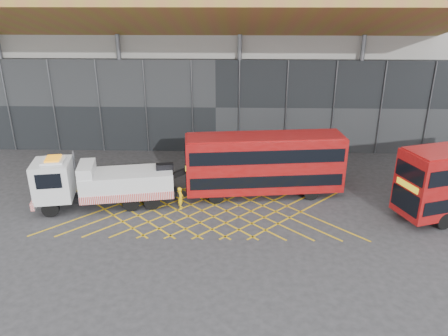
{
  "coord_description": "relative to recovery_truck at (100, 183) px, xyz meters",
  "views": [
    {
      "loc": [
        3.77,
        -25.2,
        13.26
      ],
      "look_at": [
        3.0,
        1.5,
        2.4
      ],
      "focal_mm": 35.0,
      "sensor_mm": 36.0,
      "label": 1
    }
  ],
  "objects": [
    {
      "name": "ground_plane",
      "position": [
        5.07,
        -0.5,
        -1.68
      ],
      "size": [
        120.0,
        120.0,
        0.0
      ],
      "primitive_type": "plane",
      "color": "#2B2B2E"
    },
    {
      "name": "construction_building",
      "position": [
        6.99,
        17.89,
        7.29
      ],
      "size": [
        55.0,
        23.97,
        18.0
      ],
      "color": "gray",
      "rests_on": "ground_plane"
    },
    {
      "name": "worker",
      "position": [
        5.27,
        -0.2,
        -0.93
      ],
      "size": [
        0.38,
        0.56,
        1.49
      ],
      "primitive_type": "imported",
      "rotation": [
        0.0,
        0.0,
        1.61
      ],
      "color": "yellow",
      "rests_on": "ground_plane"
    },
    {
      "name": "recovery_truck",
      "position": [
        0.0,
        0.0,
        0.0
      ],
      "size": [
        10.49,
        4.06,
        3.64
      ],
      "rotation": [
        0.0,
        0.0,
        0.19
      ],
      "color": "black",
      "rests_on": "ground_plane"
    },
    {
      "name": "bus_towed",
      "position": [
        10.78,
        2.05,
        0.73
      ],
      "size": [
        10.9,
        3.69,
        4.35
      ],
      "rotation": [
        0.0,
        0.0,
        0.11
      ],
      "color": "maroon",
      "rests_on": "ground_plane"
    },
    {
      "name": "road_markings",
      "position": [
        6.67,
        -0.5,
        -1.68
      ],
      "size": [
        19.96,
        7.16,
        0.01
      ],
      "color": "gold",
      "rests_on": "ground_plane"
    }
  ]
}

